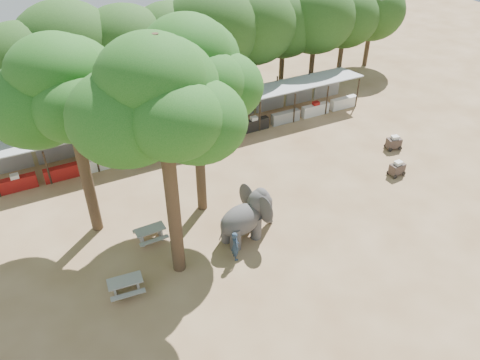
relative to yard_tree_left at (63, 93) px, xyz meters
name	(u,v)px	position (x,y,z in m)	size (l,w,h in m)	color
ground	(300,255)	(9.13, -7.19, -8.20)	(100.00, 100.00, 0.00)	brown
vendor_stalls	(197,123)	(9.13, 6.65, -7.02)	(28.00, 2.99, 2.80)	#94979C
yard_tree_left	(63,93)	(0.00, 0.00, 0.00)	(7.10, 6.90, 11.02)	#332316
yard_tree_center	(158,103)	(3.00, -5.00, 1.01)	(7.10, 6.90, 12.04)	#332316
yard_tree_back	(191,71)	(6.00, -1.00, 0.34)	(7.10, 6.90, 11.36)	#332316
backdrop_trees	(168,43)	(9.13, 11.81, -2.69)	(46.46, 5.95, 8.33)	#332316
elephant	(248,216)	(7.37, -4.59, -6.81)	(3.74, 2.78, 2.79)	#3B3939
handler	(235,246)	(5.99, -5.86, -7.33)	(0.63, 0.42, 1.74)	#26384C
picnic_table_near	(126,285)	(0.29, -5.56, -7.67)	(1.76, 1.62, 0.82)	gray
picnic_table_far	(150,233)	(2.50, -2.54, -7.67)	(1.64, 1.48, 0.80)	gray
cart_front	(397,168)	(18.83, -3.78, -7.69)	(1.09, 0.74, 1.04)	#332521
cart_back	(394,143)	(20.90, -1.17, -7.68)	(1.20, 0.91, 1.05)	#332521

